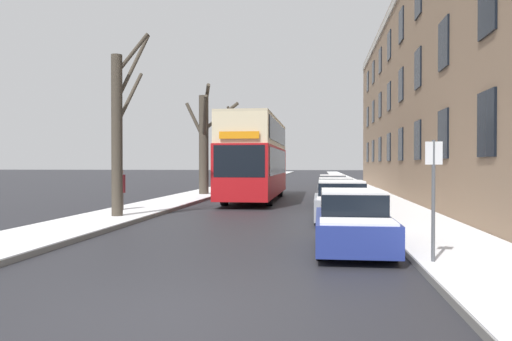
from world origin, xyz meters
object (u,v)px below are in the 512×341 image
Objects in this scene: bare_tree_left_1 at (204,140)px; bare_tree_left_2 at (239,148)px; bare_tree_left_0 at (119,128)px; pedestrian_left_sidewalk at (120,189)px; double_decker_bus at (256,155)px; street_sign_post at (433,195)px; parked_car_0 at (352,222)px; parked_car_1 at (341,202)px; parked_car_2 at (335,193)px; parked_car_3 at (332,188)px.

bare_tree_left_2 is (-0.14, 14.37, -0.01)m from bare_tree_left_1.
pedestrian_left_sidewalk is at bearing 111.55° from bare_tree_left_0.
double_decker_bus is 18.56m from street_sign_post.
pedestrian_left_sidewalk is at bearing -91.90° from bare_tree_left_2.
pedestrian_left_sidewalk is (-8.86, 7.66, 0.35)m from parked_car_0.
parked_car_1 is 6.14m from parked_car_2.
parked_car_2 is 1.02× the size of parked_car_3.
bare_tree_left_1 is at bearing 121.99° from parked_car_1.
parked_car_3 is (8.02, -15.67, -2.86)m from bare_tree_left_2.
bare_tree_left_0 is at bearing -109.97° from double_decker_bus.
parked_car_3 is 13.07m from pedestrian_left_sidewalk.
pedestrian_left_sidewalk is at bearing -119.91° from double_decker_bus.
street_sign_post is (1.39, -7.95, 0.76)m from parked_car_1.
street_sign_post is (9.41, -34.94, -2.07)m from bare_tree_left_2.
parked_car_2 is at bearing -104.14° from pedestrian_left_sidewalk.
bare_tree_left_0 is 13.13m from bare_tree_left_1.
bare_tree_left_2 is 1.79× the size of parked_car_2.
parked_car_3 is at bearing -62.90° from bare_tree_left_2.
double_decker_bus is at bearing -77.77° from bare_tree_left_2.
bare_tree_left_1 is at bearing 89.59° from bare_tree_left_0.
parked_car_2 is at bearing -90.00° from parked_car_3.
parked_car_0 is (7.98, -5.43, -2.68)m from bare_tree_left_0.
bare_tree_left_0 is at bearing 141.54° from street_sign_post.
street_sign_post is (1.39, -19.27, 0.78)m from parked_car_3.
parked_car_1 is 2.26× the size of pedestrian_left_sidewalk.
pedestrian_left_sidewalk is at bearing -153.47° from parked_car_2.
parked_car_2 is at bearing 95.64° from street_sign_post.
parked_car_1 is at bearing -58.01° from bare_tree_left_1.
bare_tree_left_0 is 1.77× the size of parked_car_2.
bare_tree_left_1 is 20.36m from parked_car_0.
parked_car_3 is 2.16× the size of pedestrian_left_sidewalk.
parked_car_2 is 1.63× the size of street_sign_post.
double_decker_bus is (3.71, 10.20, -0.79)m from bare_tree_left_0.
parked_car_0 is 2.57m from street_sign_post.
parked_car_2 is (8.02, -20.85, -2.87)m from bare_tree_left_2.
parked_car_1 is (8.02, -26.99, -2.83)m from bare_tree_left_2.
parked_car_1 is at bearing 3.65° from bare_tree_left_0.
parked_car_0 is at bearing -76.31° from bare_tree_left_2.
parked_car_2 is (7.98, 6.65, -2.69)m from bare_tree_left_0.
double_decker_bus is (3.75, -17.30, -0.97)m from bare_tree_left_2.
parked_car_1 is (7.98, 0.51, -2.66)m from bare_tree_left_0.
street_sign_post is at bearing -80.08° from parked_car_1.
bare_tree_left_1 is at bearing 113.02° from parked_car_0.
bare_tree_left_1 reaches higher than parked_car_2.
bare_tree_left_1 is 2.69× the size of street_sign_post.
parked_car_0 is 17.26m from parked_car_3.
bare_tree_left_1 is 22.66m from street_sign_post.
parked_car_1 is 11.32m from parked_car_3.
bare_tree_left_0 is at bearing 160.88° from pedestrian_left_sidewalk.
street_sign_post is at bearing -174.01° from pedestrian_left_sidewalk.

